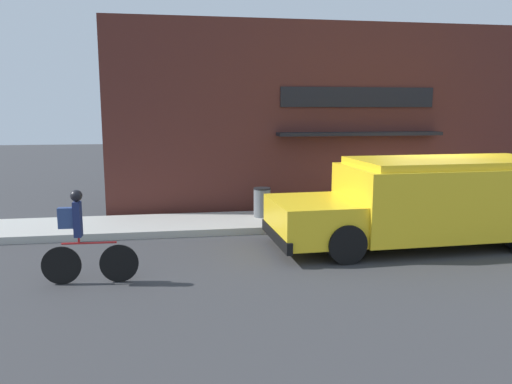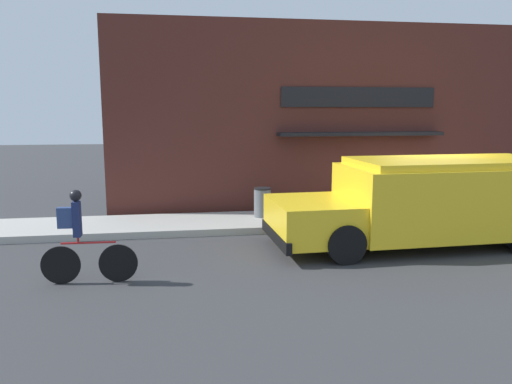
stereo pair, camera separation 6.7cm
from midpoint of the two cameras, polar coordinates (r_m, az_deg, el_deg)
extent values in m
plane|color=#38383A|center=(13.74, 19.13, -3.92)|extent=(70.00, 70.00, 0.00)
cube|color=#ADAAA3|center=(14.61, 17.26, -2.69)|extent=(28.00, 2.07, 0.18)
cube|color=#4C231E|center=(15.61, 15.42, 8.08)|extent=(16.74, 0.18, 5.55)
cube|color=black|center=(15.09, 11.82, 10.56)|extent=(4.64, 0.05, 0.57)
cube|color=black|center=(14.86, 12.03, 6.52)|extent=(4.87, 0.55, 0.10)
cube|color=yellow|center=(12.14, 21.41, -0.74)|extent=(4.89, 2.49, 1.52)
cube|color=yellow|center=(10.83, 6.60, -3.15)|extent=(1.76, 2.19, 0.84)
cube|color=yellow|center=(12.03, 21.65, 3.19)|extent=(4.50, 2.29, 0.15)
cube|color=black|center=(10.69, 2.44, -5.01)|extent=(0.20, 2.28, 0.24)
cube|color=red|center=(12.73, 13.00, 0.46)|extent=(0.04, 0.44, 0.44)
cylinder|color=black|center=(11.94, 6.92, -3.44)|extent=(0.81, 0.29, 0.80)
cylinder|color=black|center=(10.11, 10.41, -5.88)|extent=(0.81, 0.29, 0.80)
cylinder|color=black|center=(13.71, 23.17, -2.48)|extent=(0.81, 0.29, 0.80)
cylinder|color=black|center=(9.27, -15.26, -7.85)|extent=(0.68, 0.06, 0.68)
cylinder|color=black|center=(9.47, -21.23, -7.80)|extent=(0.68, 0.06, 0.68)
cylinder|color=red|center=(9.25, -18.40, -5.52)|extent=(0.94, 0.07, 0.04)
cylinder|color=red|center=(9.27, -19.47, -5.17)|extent=(0.04, 0.04, 0.12)
cube|color=navy|center=(9.19, -19.59, -2.94)|extent=(0.13, 0.20, 0.62)
sphere|color=black|center=(9.11, -19.73, -0.38)|extent=(0.20, 0.20, 0.20)
cube|color=navy|center=(9.23, -20.75, -2.76)|extent=(0.26, 0.15, 0.36)
cylinder|color=slate|center=(13.46, 0.87, -1.26)|extent=(0.45, 0.45, 0.75)
cylinder|color=black|center=(13.39, 0.88, 0.40)|extent=(0.46, 0.46, 0.04)
camera|label=1|loc=(0.03, -89.84, 0.03)|focal=35.00mm
camera|label=2|loc=(0.03, 90.16, -0.03)|focal=35.00mm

